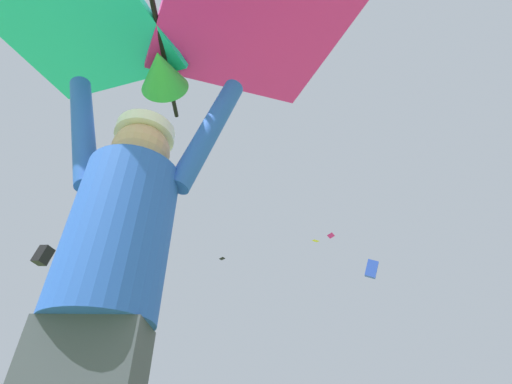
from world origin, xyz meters
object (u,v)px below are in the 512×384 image
object	(u,v)px
held_stunt_kite	(163,36)
distant_kite_blue_mid_left	(372,269)
distant_kite_yellow_mid_right	(316,241)
distant_kite_black_low_left	(43,255)
distant_kite_magenta_high_left	(331,235)
distant_kite_black_overhead_distant	(222,258)
marker_flag	(119,362)
kite_flyer_person	(107,285)

from	to	relation	value
held_stunt_kite	distant_kite_blue_mid_left	bearing A→B (deg)	81.61
distant_kite_yellow_mid_right	distant_kite_black_low_left	world-z (taller)	distant_kite_yellow_mid_right
distant_kite_blue_mid_left	distant_kite_magenta_high_left	bearing A→B (deg)	-120.56
distant_kite_black_overhead_distant	distant_kite_yellow_mid_right	bearing A→B (deg)	-31.26
distant_kite_yellow_mid_right	marker_flag	xyz separation A→B (m)	(-2.87, -22.47, -13.39)
marker_flag	distant_kite_blue_mid_left	bearing A→B (deg)	72.42
kite_flyer_person	distant_kite_magenta_high_left	distance (m)	25.25
kite_flyer_person	distant_kite_black_overhead_distant	xyz separation A→B (m)	(-10.88, 33.97, 16.35)
held_stunt_kite	marker_flag	world-z (taller)	held_stunt_kite
distant_kite_blue_mid_left	distant_kite_magenta_high_left	size ratio (longest dim) A/B	3.14
distant_kite_blue_mid_left	distant_kite_magenta_high_left	xyz separation A→B (m)	(-2.94, -4.97, 0.79)
distant_kite_black_low_left	distant_kite_blue_mid_left	bearing A→B (deg)	51.49
kite_flyer_person	distant_kite_blue_mid_left	bearing A→B (deg)	81.53
held_stunt_kite	distant_kite_black_overhead_distant	size ratio (longest dim) A/B	2.74
distant_kite_black_low_left	distant_kite_black_overhead_distant	xyz separation A→B (m)	(-0.83, 24.42, 10.88)
kite_flyer_person	distant_kite_black_low_left	size ratio (longest dim) A/B	2.44
distant_kite_yellow_mid_right	distant_kite_black_overhead_distant	distance (m)	12.77
distant_kite_blue_mid_left	distant_kite_black_low_left	xyz separation A→B (m)	(-14.12, -17.74, -5.49)
held_stunt_kite	distant_kite_blue_mid_left	xyz separation A→B (m)	(4.04, 27.38, 9.73)
held_stunt_kite	marker_flag	bearing A→B (deg)	120.86
distant_kite_black_overhead_distant	marker_flag	size ratio (longest dim) A/B	0.39
distant_kite_yellow_mid_right	distant_kite_magenta_high_left	distance (m)	5.78
kite_flyer_person	distant_kite_black_low_left	world-z (taller)	distant_kite_black_low_left
marker_flag	distant_kite_yellow_mid_right	bearing A→B (deg)	82.73
distant_kite_yellow_mid_right	marker_flag	bearing A→B (deg)	-97.27
distant_kite_magenta_high_left	marker_flag	world-z (taller)	distant_kite_magenta_high_left
distant_kite_black_overhead_distant	marker_flag	bearing A→B (deg)	-74.80
distant_kite_blue_mid_left	distant_kite_black_low_left	distance (m)	23.33
held_stunt_kite	distant_kite_magenta_high_left	size ratio (longest dim) A/B	3.76
kite_flyer_person	distant_kite_magenta_high_left	xyz separation A→B (m)	(1.12, 22.32, 11.76)
distant_kite_black_low_left	marker_flag	size ratio (longest dim) A/B	0.42
distant_kite_blue_mid_left	distant_kite_yellow_mid_right	world-z (taller)	distant_kite_yellow_mid_right
held_stunt_kite	marker_flag	size ratio (longest dim) A/B	1.07
held_stunt_kite	distant_kite_magenta_high_left	world-z (taller)	distant_kite_magenta_high_left
kite_flyer_person	distant_kite_magenta_high_left	world-z (taller)	distant_kite_magenta_high_left
distant_kite_black_low_left	marker_flag	world-z (taller)	distant_kite_black_low_left
distant_kite_black_low_left	distant_kite_yellow_mid_right	bearing A→B (deg)	61.01
distant_kite_blue_mid_left	distant_kite_yellow_mid_right	bearing A→B (deg)	177.86
distant_kite_black_overhead_distant	kite_flyer_person	bearing A→B (deg)	-72.23
kite_flyer_person	distant_kite_yellow_mid_right	size ratio (longest dim) A/B	3.04
distant_kite_black_low_left	marker_flag	bearing A→B (deg)	-32.92
distant_kite_magenta_high_left	distant_kite_black_overhead_distant	bearing A→B (deg)	135.86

